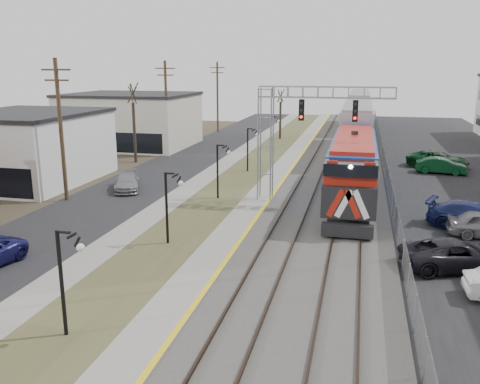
% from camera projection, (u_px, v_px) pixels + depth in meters
% --- Properties ---
extents(street_west, '(7.00, 120.00, 0.04)m').
position_uv_depth(street_west, '(159.00, 174.00, 45.46)').
color(street_west, black).
rests_on(street_west, ground).
extents(sidewalk, '(2.00, 120.00, 0.08)m').
position_uv_depth(sidewalk, '(207.00, 176.00, 44.44)').
color(sidewalk, gray).
rests_on(sidewalk, ground).
extents(grass_median, '(4.00, 120.00, 0.06)m').
position_uv_depth(grass_median, '(240.00, 178.00, 43.77)').
color(grass_median, '#424A27').
rests_on(grass_median, ground).
extents(platform, '(2.00, 120.00, 0.24)m').
position_uv_depth(platform, '(274.00, 179.00, 43.07)').
color(platform, gray).
rests_on(platform, ground).
extents(ballast_bed, '(8.00, 120.00, 0.20)m').
position_uv_depth(ballast_bed, '(334.00, 182.00, 41.95)').
color(ballast_bed, '#595651').
rests_on(ballast_bed, ground).
extents(platform_edge, '(0.24, 120.00, 0.01)m').
position_uv_depth(platform_edge, '(285.00, 178.00, 42.84)').
color(platform_edge, gold).
rests_on(platform_edge, platform).
extents(track_near, '(1.58, 120.00, 0.15)m').
position_uv_depth(track_near, '(310.00, 179.00, 42.36)').
color(track_near, '#2D2119').
rests_on(track_near, ballast_bed).
extents(track_far, '(1.58, 120.00, 0.15)m').
position_uv_depth(track_far, '(353.00, 181.00, 41.57)').
color(track_far, '#2D2119').
rests_on(track_far, ballast_bed).
extents(train, '(3.00, 63.05, 5.33)m').
position_uv_depth(train, '(357.00, 125.00, 58.30)').
color(train, '#1547AE').
rests_on(train, ground).
extents(signal_gantry, '(9.00, 1.07, 8.15)m').
position_uv_depth(signal_gantry, '(290.00, 124.00, 34.64)').
color(signal_gantry, gray).
rests_on(signal_gantry, ground).
extents(lampposts, '(0.14, 62.14, 4.00)m').
position_uv_depth(lampposts, '(169.00, 207.00, 27.52)').
color(lampposts, black).
rests_on(lampposts, ground).
extents(utility_poles, '(0.28, 80.28, 10.00)m').
position_uv_depth(utility_poles, '(61.00, 131.00, 35.49)').
color(utility_poles, '#4C3823').
rests_on(utility_poles, ground).
extents(fence, '(0.04, 120.00, 1.60)m').
position_uv_depth(fence, '(387.00, 176.00, 40.84)').
color(fence, gray).
rests_on(fence, ground).
extents(bare_trees, '(12.30, 42.30, 5.95)m').
position_uv_depth(bare_trees, '(162.00, 138.00, 48.77)').
color(bare_trees, '#382D23').
rests_on(bare_trees, ground).
extents(car_lot_c, '(5.66, 3.77, 1.44)m').
position_uv_depth(car_lot_c, '(457.00, 256.00, 24.03)').
color(car_lot_c, black).
rests_on(car_lot_c, ground).
extents(car_lot_d, '(5.98, 4.00, 1.61)m').
position_uv_depth(car_lot_d, '(476.00, 217.00, 29.81)').
color(car_lot_d, '#161E4E').
rests_on(car_lot_d, ground).
extents(car_lot_f, '(4.50, 2.08, 1.43)m').
position_uv_depth(car_lot_f, '(441.00, 166.00, 45.49)').
color(car_lot_f, '#0D421E').
rests_on(car_lot_f, ground).
extents(car_street_b, '(3.48, 4.81, 1.29)m').
position_uv_depth(car_street_b, '(127.00, 182.00, 39.49)').
color(car_street_b, gray).
rests_on(car_street_b, ground).
extents(car_lot_g, '(6.12, 4.15, 1.56)m').
position_uv_depth(car_lot_g, '(438.00, 160.00, 48.16)').
color(car_lot_g, '#0C3E1C').
rests_on(car_lot_g, ground).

